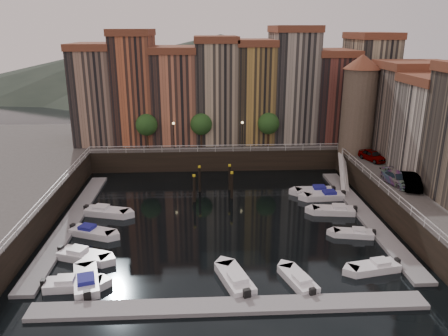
{
  "coord_description": "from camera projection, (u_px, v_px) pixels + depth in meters",
  "views": [
    {
      "loc": [
        -1.91,
        -45.03,
        20.2
      ],
      "look_at": [
        0.64,
        4.0,
        4.35
      ],
      "focal_mm": 35.0,
      "sensor_mm": 36.0,
      "label": 1
    }
  ],
  "objects": [
    {
      "name": "boat_right_4",
      "position": [
        315.0,
        191.0,
        55.44
      ],
      "size": [
        5.01,
        1.84,
        1.15
      ],
      "rotation": [
        0.0,
        0.0,
        3.14
      ],
      "color": "white",
      "rests_on": "ground"
    },
    {
      "name": "dock_left",
      "position": [
        72.0,
        221.0,
        47.29
      ],
      "size": [
        2.0,
        28.0,
        0.35
      ],
      "primitive_type": "cube",
      "color": "gray",
      "rests_on": "ground"
    },
    {
      "name": "boat_near_3",
      "position": [
        299.0,
        280.0,
        35.94
      ],
      "size": [
        2.88,
        4.67,
        1.05
      ],
      "rotation": [
        0.0,
        0.0,
        1.88
      ],
      "color": "white",
      "rests_on": "ground"
    },
    {
      "name": "car_c",
      "position": [
        398.0,
        179.0,
        49.62
      ],
      "size": [
        2.88,
        5.22,
        1.43
      ],
      "primitive_type": "imported",
      "rotation": [
        0.0,
        0.0,
        0.18
      ],
      "color": "gray",
      "rests_on": "quay_right"
    },
    {
      "name": "boat_right_3",
      "position": [
        325.0,
        196.0,
        53.78
      ],
      "size": [
        5.07,
        2.08,
        1.15
      ],
      "rotation": [
        0.0,
        0.0,
        3.2
      ],
      "color": "white",
      "rests_on": "ground"
    },
    {
      "name": "car_a",
      "position": [
        372.0,
        156.0,
        58.52
      ],
      "size": [
        3.08,
        4.65,
        1.47
      ],
      "primitive_type": "imported",
      "rotation": [
        0.0,
        0.0,
        0.34
      ],
      "color": "gray",
      "rests_on": "quay_right"
    },
    {
      "name": "corner_tower",
      "position": [
        359.0,
        103.0,
        60.73
      ],
      "size": [
        5.2,
        5.2,
        13.8
      ],
      "color": "#6B5B4C",
      "rests_on": "quay_right"
    },
    {
      "name": "car_b",
      "position": [
        411.0,
        182.0,
        48.61
      ],
      "size": [
        2.83,
        5.14,
        1.61
      ],
      "primitive_type": "imported",
      "rotation": [
        0.0,
        0.0,
        -0.24
      ],
      "color": "gray",
      "rests_on": "quay_right"
    },
    {
      "name": "street_lamps",
      "position": [
        208.0,
        130.0,
        63.58
      ],
      "size": [
        10.36,
        0.36,
        4.18
      ],
      "color": "black",
      "rests_on": "quay_far"
    },
    {
      "name": "promenade_trees",
      "position": [
        206.0,
        124.0,
        64.3
      ],
      "size": [
        21.2,
        3.2,
        5.2
      ],
      "color": "black",
      "rests_on": "quay_far"
    },
    {
      "name": "mooring_pilings",
      "position": [
        214.0,
        183.0,
        54.59
      ],
      "size": [
        4.96,
        4.19,
        3.78
      ],
      "color": "black",
      "rests_on": "ground"
    },
    {
      "name": "boat_right_1",
      "position": [
        354.0,
        233.0,
        44.2
      ],
      "size": [
        4.21,
        2.16,
        0.94
      ],
      "rotation": [
        0.0,
        0.0,
        2.96
      ],
      "color": "white",
      "rests_on": "ground"
    },
    {
      "name": "boat_left_2",
      "position": [
        92.0,
        232.0,
        44.34
      ],
      "size": [
        4.92,
        3.31,
        1.11
      ],
      "rotation": [
        0.0,
        0.0,
        -0.38
      ],
      "color": "white",
      "rests_on": "ground"
    },
    {
      "name": "dock_near",
      "position": [
        230.0,
        306.0,
        32.88
      ],
      "size": [
        30.0,
        2.0,
        0.35
      ],
      "primitive_type": "cube",
      "color": "gray",
      "rests_on": "ground"
    },
    {
      "name": "gangway",
      "position": [
        343.0,
        170.0,
        58.85
      ],
      "size": [
        2.78,
        8.32,
        3.73
      ],
      "color": "white",
      "rests_on": "ground"
    },
    {
      "name": "boat_right_0",
      "position": [
        375.0,
        267.0,
        37.88
      ],
      "size": [
        4.76,
        2.49,
        1.07
      ],
      "rotation": [
        0.0,
        0.0,
        3.33
      ],
      "color": "white",
      "rests_on": "ground"
    },
    {
      "name": "far_terrace",
      "position": [
        235.0,
        89.0,
        68.22
      ],
      "size": [
        48.7,
        10.3,
        17.5
      ],
      "color": "#9A7862",
      "rests_on": "quay_far"
    },
    {
      "name": "boat_left_1",
      "position": [
        83.0,
        256.0,
        39.73
      ],
      "size": [
        5.14,
        3.43,
        1.16
      ],
      "rotation": [
        0.0,
        0.0,
        -0.37
      ],
      "color": "white",
      "rests_on": "ground"
    },
    {
      "name": "right_terrace",
      "position": [
        444.0,
        123.0,
        51.07
      ],
      "size": [
        9.3,
        24.3,
        14.0
      ],
      "color": "#736356",
      "rests_on": "quay_right"
    },
    {
      "name": "mountains",
      "position": [
        211.0,
        65.0,
        151.28
      ],
      "size": [
        145.0,
        100.0,
        18.0
      ],
      "color": "#2D382D",
      "rests_on": "ground"
    },
    {
      "name": "boat_left_3",
      "position": [
        106.0,
        212.0,
        49.17
      ],
      "size": [
        5.26,
        3.05,
        1.18
      ],
      "rotation": [
        0.0,
        0.0,
        -0.26
      ],
      "color": "white",
      "rests_on": "ground"
    },
    {
      "name": "boat_right_2",
      "position": [
        334.0,
        210.0,
        49.57
      ],
      "size": [
        5.03,
        2.37,
        1.13
      ],
      "rotation": [
        0.0,
        0.0,
        3.01
      ],
      "color": "white",
      "rests_on": "ground"
    },
    {
      "name": "boat_near_2",
      "position": [
        235.0,
        280.0,
        35.91
      ],
      "size": [
        3.27,
        5.4,
        1.21
      ],
      "rotation": [
        0.0,
        0.0,
        1.87
      ],
      "color": "white",
      "rests_on": "ground"
    },
    {
      "name": "quay_far",
      "position": [
        213.0,
        144.0,
        73.34
      ],
      "size": [
        80.0,
        20.0,
        3.0
      ],
      "primitive_type": "cube",
      "color": "black",
      "rests_on": "ground"
    },
    {
      "name": "railings",
      "position": [
        218.0,
        170.0,
        52.57
      ],
      "size": [
        36.08,
        34.04,
        0.52
      ],
      "color": "white",
      "rests_on": "ground"
    },
    {
      "name": "boat_near_0",
      "position": [
        86.0,
        281.0,
        35.72
      ],
      "size": [
        3.16,
        5.36,
        1.2
      ],
      "rotation": [
        0.0,
        0.0,
        1.85
      ],
      "color": "white",
      "rests_on": "ground"
    },
    {
      "name": "boat_left_0",
      "position": [
        72.0,
        284.0,
        35.38
      ],
      "size": [
        4.82,
        1.93,
        1.1
      ],
      "rotation": [
        0.0,
        0.0,
        0.04
      ],
      "color": "white",
      "rests_on": "ground"
    },
    {
      "name": "dock_right",
      "position": [
        365.0,
        215.0,
        48.89
      ],
      "size": [
        2.0,
        28.0,
        0.35
      ],
      "primitive_type": "cube",
      "color": "gray",
      "rests_on": "ground"
    },
    {
      "name": "ground",
      "position": [
        220.0,
        216.0,
        49.09
      ],
      "size": [
        200.0,
        200.0,
        0.0
      ],
      "primitive_type": "plane",
      "color": "black",
      "rests_on": "ground"
    }
  ]
}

